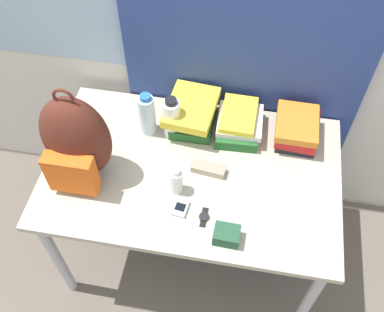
{
  "coord_description": "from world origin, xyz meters",
  "views": [
    {
      "loc": [
        0.2,
        -0.72,
        2.39
      ],
      "look_at": [
        0.0,
        0.41,
        0.86
      ],
      "focal_mm": 42.0,
      "sensor_mm": 36.0,
      "label": 1
    }
  ],
  "objects": [
    {
      "name": "wall_back",
      "position": [
        -0.0,
        0.9,
        1.25
      ],
      "size": [
        6.0,
        0.06,
        2.5
      ],
      "color": "silver",
      "rests_on": "ground_plane"
    },
    {
      "name": "curtain_blue",
      "position": [
        0.16,
        0.85,
        1.25
      ],
      "size": [
        1.11,
        0.04,
        2.5
      ],
      "color": "navy",
      "rests_on": "ground_plane"
    },
    {
      "name": "desk",
      "position": [
        0.0,
        0.41,
        0.67
      ],
      "size": [
        1.31,
        0.82,
        0.76
      ],
      "color": "#B7B299",
      "rests_on": "ground_plane"
    },
    {
      "name": "backpack",
      "position": [
        -0.46,
        0.32,
        0.97
      ],
      "size": [
        0.29,
        0.25,
        0.49
      ],
      "color": "#512319",
      "rests_on": "desk"
    },
    {
      "name": "book_stack_left",
      "position": [
        -0.05,
        0.67,
        0.83
      ],
      "size": [
        0.24,
        0.3,
        0.14
      ],
      "color": "#1E5623",
      "rests_on": "desk"
    },
    {
      "name": "book_stack_center",
      "position": [
        0.17,
        0.67,
        0.81
      ],
      "size": [
        0.22,
        0.26,
        0.11
      ],
      "color": "#1E5623",
      "rests_on": "desk"
    },
    {
      "name": "book_stack_right",
      "position": [
        0.44,
        0.67,
        0.82
      ],
      "size": [
        0.21,
        0.25,
        0.12
      ],
      "color": "black",
      "rests_on": "desk"
    },
    {
      "name": "water_bottle",
      "position": [
        -0.24,
        0.6,
        0.87
      ],
      "size": [
        0.07,
        0.07,
        0.23
      ],
      "color": "silver",
      "rests_on": "desk"
    },
    {
      "name": "sports_bottle",
      "position": [
        -0.13,
        0.6,
        0.87
      ],
      "size": [
        0.08,
        0.08,
        0.23
      ],
      "color": "white",
      "rests_on": "desk"
    },
    {
      "name": "sunscreen_bottle",
      "position": [
        -0.05,
        0.29,
        0.83
      ],
      "size": [
        0.06,
        0.06,
        0.15
      ],
      "color": "white",
      "rests_on": "desk"
    },
    {
      "name": "cell_phone",
      "position": [
        -0.01,
        0.2,
        0.77
      ],
      "size": [
        0.07,
        0.09,
        0.02
      ],
      "color": "#B7BCC6",
      "rests_on": "desk"
    },
    {
      "name": "sunglasses_case",
      "position": [
        0.07,
        0.41,
        0.78
      ],
      "size": [
        0.16,
        0.07,
        0.04
      ],
      "color": "gray",
      "rests_on": "desk"
    },
    {
      "name": "camera_pouch",
      "position": [
        0.19,
        0.1,
        0.79
      ],
      "size": [
        0.11,
        0.09,
        0.06
      ],
      "color": "#234C33",
      "rests_on": "desk"
    },
    {
      "name": "wristwatch",
      "position": [
        0.09,
        0.18,
        0.76
      ],
      "size": [
        0.04,
        0.09,
        0.01
      ],
      "color": "black",
      "rests_on": "desk"
    }
  ]
}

